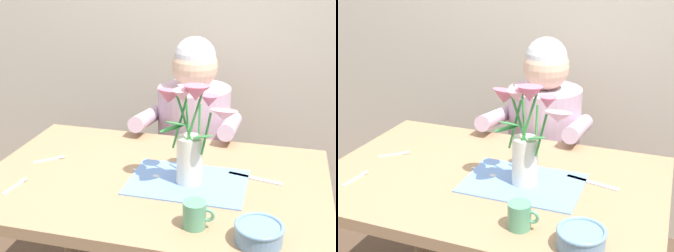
% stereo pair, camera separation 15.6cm
% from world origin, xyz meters
% --- Properties ---
extents(wood_panel_backdrop, '(4.00, 0.10, 2.50)m').
position_xyz_m(wood_panel_backdrop, '(0.00, 1.05, 1.25)').
color(wood_panel_backdrop, beige).
rests_on(wood_panel_backdrop, ground_plane).
extents(dining_table, '(1.20, 0.80, 0.74)m').
position_xyz_m(dining_table, '(0.00, 0.00, 0.64)').
color(dining_table, '#9E7A56').
rests_on(dining_table, ground_plane).
extents(seated_person, '(0.45, 0.47, 1.14)m').
position_xyz_m(seated_person, '(0.01, 0.62, 0.56)').
color(seated_person, '#4C4C56').
rests_on(seated_person, ground_plane).
extents(striped_placemat, '(0.40, 0.28, 0.00)m').
position_xyz_m(striped_placemat, '(0.12, -0.01, 0.74)').
color(striped_placemat, '#6B93D1').
rests_on(striped_placemat, dining_table).
extents(flower_vase, '(0.29, 0.24, 0.36)m').
position_xyz_m(flower_vase, '(0.13, -0.01, 0.94)').
color(flower_vase, silver).
rests_on(flower_vase, dining_table).
extents(ceramic_bowl, '(0.14, 0.14, 0.06)m').
position_xyz_m(ceramic_bowl, '(0.38, -0.29, 0.77)').
color(ceramic_bowl, '#6689A8').
rests_on(ceramic_bowl, dining_table).
extents(dinner_knife, '(0.19, 0.06, 0.00)m').
position_xyz_m(dinner_knife, '(0.34, 0.08, 0.74)').
color(dinner_knife, silver).
rests_on(dinner_knife, dining_table).
extents(ceramic_mug, '(0.09, 0.07, 0.08)m').
position_xyz_m(ceramic_mug, '(0.20, -0.26, 0.78)').
color(ceramic_mug, '#569970').
rests_on(ceramic_mug, dining_table).
extents(spoon_0, '(0.03, 0.12, 0.01)m').
position_xyz_m(spoon_0, '(-0.43, -0.16, 0.74)').
color(spoon_0, silver).
rests_on(spoon_0, dining_table).
extents(spoon_1, '(0.10, 0.09, 0.01)m').
position_xyz_m(spoon_1, '(-0.41, 0.05, 0.74)').
color(spoon_1, silver).
rests_on(spoon_1, dining_table).
extents(spoon_2, '(0.12, 0.06, 0.01)m').
position_xyz_m(spoon_2, '(-0.02, 0.01, 0.74)').
color(spoon_2, silver).
rests_on(spoon_2, dining_table).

